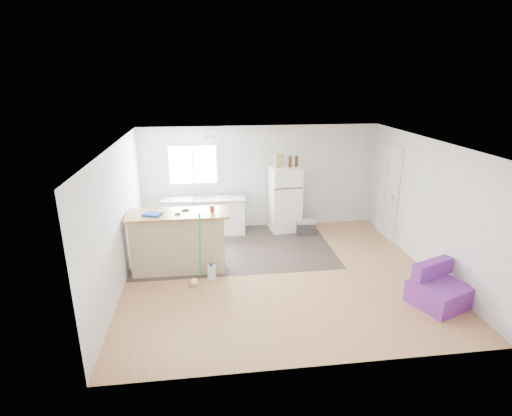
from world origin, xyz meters
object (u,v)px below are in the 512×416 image
at_px(refrigerator, 285,199).
at_px(bottle_right, 297,161).
at_px(purple_seat, 438,290).
at_px(mop, 196,273).
at_px(peninsula, 179,241).
at_px(red_cup, 212,208).
at_px(cardboard_box, 279,161).
at_px(kitchen_cabinets, 205,215).
at_px(blue_tray, 153,214).
at_px(cleaner_jug, 212,272).
at_px(cooler, 306,227).
at_px(bottle_left, 290,162).

bearing_deg(refrigerator, bottle_right, -9.55).
distance_m(purple_seat, mop, 3.98).
relative_size(peninsula, purple_seat, 1.86).
height_order(purple_seat, red_cup, red_cup).
relative_size(purple_seat, cardboard_box, 3.27).
bearing_deg(bottle_right, mop, -133.79).
height_order(kitchen_cabinets, purple_seat, kitchen_cabinets).
relative_size(kitchen_cabinets, refrigerator, 1.27).
bearing_deg(blue_tray, peninsula, 11.23).
bearing_deg(cleaner_jug, blue_tray, 164.74).
bearing_deg(cardboard_box, blue_tray, -145.26).
bearing_deg(kitchen_cabinets, cleaner_jug, -84.07).
height_order(cleaner_jug, red_cup, red_cup).
relative_size(kitchen_cabinets, red_cup, 16.01).
relative_size(blue_tray, bottle_right, 1.20).
height_order(cooler, purple_seat, purple_seat).
bearing_deg(cardboard_box, kitchen_cabinets, 177.31).
distance_m(kitchen_cabinets, mop, 2.44).
relative_size(red_cup, blue_tray, 0.40).
bearing_deg(cleaner_jug, kitchen_cabinets, 98.66).
xyz_separation_m(cooler, bottle_left, (-0.35, 0.27, 1.47)).
xyz_separation_m(red_cup, cardboard_box, (1.54, 1.73, 0.48)).
xyz_separation_m(refrigerator, mop, (-2.03, -2.39, -0.53)).
distance_m(bottle_left, bottle_right, 0.17).
distance_m(cleaner_jug, cardboard_box, 3.11).
bearing_deg(mop, cardboard_box, 43.57).
height_order(cardboard_box, bottle_left, cardboard_box).
height_order(refrigerator, bottle_right, bottle_right).
height_order(peninsula, bottle_right, bottle_right).
xyz_separation_m(cooler, bottle_right, (-0.19, 0.32, 1.47)).
relative_size(kitchen_cabinets, cooler, 4.21).
height_order(cleaner_jug, cardboard_box, cardboard_box).
distance_m(kitchen_cabinets, purple_seat, 5.08).
xyz_separation_m(peninsula, cleaner_jug, (0.58, -0.47, -0.43)).
distance_m(kitchen_cabinets, cardboard_box, 2.10).
distance_m(refrigerator, red_cup, 2.49).
xyz_separation_m(cardboard_box, bottle_right, (0.41, 0.02, -0.02)).
bearing_deg(purple_seat, red_cup, 132.48).
relative_size(blue_tray, bottle_left, 1.20).
xyz_separation_m(refrigerator, cardboard_box, (-0.16, -0.04, 0.91)).
bearing_deg(mop, cleaner_jug, 23.00).
bearing_deg(blue_tray, bottle_left, 31.92).
relative_size(peninsula, mop, 1.35).
relative_size(cooler, red_cup, 3.81).
height_order(kitchen_cabinets, cardboard_box, cardboard_box).
distance_m(cleaner_jug, blue_tray, 1.47).
xyz_separation_m(red_cup, blue_tray, (-1.05, -0.07, -0.04)).
height_order(refrigerator, mop, refrigerator).
relative_size(refrigerator, cleaner_jug, 4.87).
bearing_deg(mop, kitchen_cabinets, 77.96).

